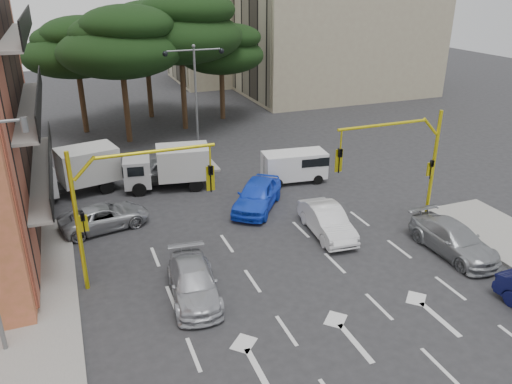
# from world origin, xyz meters

# --- Properties ---
(ground) EXTENTS (120.00, 120.00, 0.00)m
(ground) POSITION_xyz_m (0.00, 0.00, 0.00)
(ground) COLOR #28282B
(ground) RESTS_ON ground
(median_strip) EXTENTS (1.40, 6.00, 0.15)m
(median_strip) POSITION_xyz_m (0.00, 16.00, 0.07)
(median_strip) COLOR gray
(median_strip) RESTS_ON ground
(apartment_beige_near) EXTENTS (20.20, 12.15, 18.70)m
(apartment_beige_near) POSITION_xyz_m (19.95, 32.00, 9.35)
(apartment_beige_near) COLOR tan
(apartment_beige_near) RESTS_ON ground
(apartment_beige_far) EXTENTS (16.20, 12.15, 16.70)m
(apartment_beige_far) POSITION_xyz_m (12.95, 44.00, 8.35)
(apartment_beige_far) COLOR tan
(apartment_beige_far) RESTS_ON ground
(pine_left_near) EXTENTS (9.15, 9.15, 10.23)m
(pine_left_near) POSITION_xyz_m (-3.94, 21.96, 7.60)
(pine_left_near) COLOR #382616
(pine_left_near) RESTS_ON ground
(pine_center) EXTENTS (9.98, 9.98, 11.16)m
(pine_center) POSITION_xyz_m (1.06, 23.96, 8.30)
(pine_center) COLOR #382616
(pine_center) RESTS_ON ground
(pine_left_far) EXTENTS (8.32, 8.32, 9.30)m
(pine_left_far) POSITION_xyz_m (-6.94, 25.96, 6.91)
(pine_left_far) COLOR #382616
(pine_left_far) RESTS_ON ground
(pine_right) EXTENTS (7.49, 7.49, 8.37)m
(pine_right) POSITION_xyz_m (5.06, 25.96, 6.22)
(pine_right) COLOR #382616
(pine_right) RESTS_ON ground
(pine_back) EXTENTS (9.15, 9.15, 10.23)m
(pine_back) POSITION_xyz_m (-0.94, 28.96, 7.60)
(pine_back) COLOR #382616
(pine_back) RESTS_ON ground
(signal_mast_right) EXTENTS (5.79, 0.37, 6.00)m
(signal_mast_right) POSITION_xyz_m (6.80, 1.99, 3.88)
(signal_mast_right) COLOR gold
(signal_mast_right) RESTS_ON ground
(signal_mast_left) EXTENTS (5.79, 0.37, 6.00)m
(signal_mast_left) POSITION_xyz_m (-6.80, 1.99, 3.88)
(signal_mast_left) COLOR gold
(signal_mast_left) RESTS_ON ground
(street_lamp_center) EXTENTS (4.16, 0.36, 7.77)m
(street_lamp_center) POSITION_xyz_m (0.00, 16.00, 5.43)
(street_lamp_center) COLOR slate
(street_lamp_center) RESTS_ON median_strip
(car_white_hatch) EXTENTS (1.92, 4.52, 1.45)m
(car_white_hatch) POSITION_xyz_m (3.00, 2.63, 0.72)
(car_white_hatch) COLOR white
(car_white_hatch) RESTS_ON ground
(car_blue_compact) EXTENTS (4.42, 4.99, 1.63)m
(car_blue_compact) POSITION_xyz_m (0.86, 6.75, 0.82)
(car_blue_compact) COLOR blue
(car_blue_compact) RESTS_ON ground
(car_silver_wagon) EXTENTS (2.34, 4.72, 1.32)m
(car_silver_wagon) POSITION_xyz_m (-4.60, -0.17, 0.66)
(car_silver_wagon) COLOR #AEAFB6
(car_silver_wagon) RESTS_ON ground
(car_silver_cross_a) EXTENTS (4.81, 2.87, 1.25)m
(car_silver_cross_a) POSITION_xyz_m (-7.31, 7.39, 0.63)
(car_silver_cross_a) COLOR #A1A3A8
(car_silver_cross_a) RESTS_ON ground
(car_silver_cross_b) EXTENTS (4.58, 2.05, 1.53)m
(car_silver_cross_b) POSITION_xyz_m (-2.68, 13.00, 0.76)
(car_silver_cross_b) COLOR #A8ACB1
(car_silver_cross_b) RESTS_ON ground
(car_silver_parked) EXTENTS (2.03, 4.87, 1.41)m
(car_silver_parked) POSITION_xyz_m (7.60, -1.15, 0.70)
(car_silver_parked) COLOR #96989D
(car_silver_parked) RESTS_ON ground
(van_white) EXTENTS (4.11, 2.23, 1.96)m
(van_white) POSITION_xyz_m (4.50, 9.67, 0.98)
(van_white) COLOR white
(van_white) RESTS_ON ground
(box_truck_a) EXTENTS (5.86, 3.47, 2.70)m
(box_truck_a) POSITION_xyz_m (-8.59, 12.57, 1.35)
(box_truck_a) COLOR silver
(box_truck_a) RESTS_ON ground
(box_truck_b) EXTENTS (5.50, 3.00, 2.57)m
(box_truck_b) POSITION_xyz_m (-3.11, 11.50, 1.28)
(box_truck_b) COLOR silver
(box_truck_b) RESTS_ON ground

